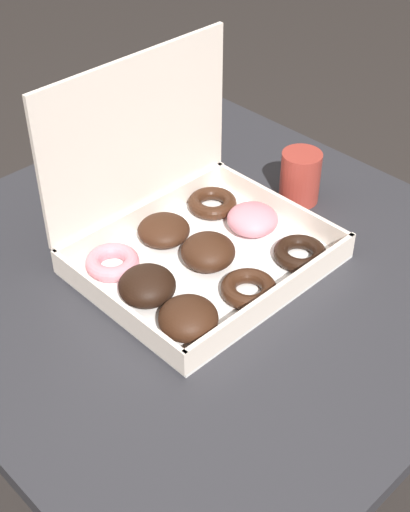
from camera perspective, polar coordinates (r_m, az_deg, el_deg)
The scene contains 4 objects.
ground_plane at distance 1.75m, azimuth -0.15°, elevation -19.01°, with size 8.00×8.00×0.00m, color #2D2826.
dining_table at distance 1.27m, azimuth -0.19°, elevation -4.24°, with size 0.92×0.93×0.72m.
donut_box at distance 1.17m, azimuth -1.19°, elevation 1.47°, with size 0.39×0.32×0.32m.
coffee_mug at distance 1.34m, azimuth 7.63°, elevation 6.35°, with size 0.07×0.07×0.10m.
Camera 1 is at (-0.64, -0.67, 1.49)m, focal length 50.00 mm.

